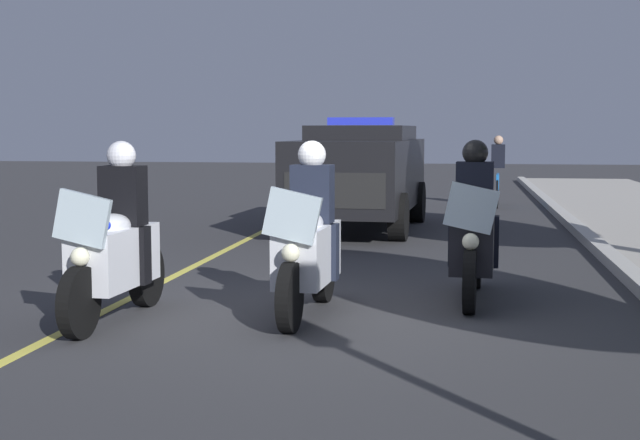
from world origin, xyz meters
name	(u,v)px	position (x,y,z in m)	size (l,w,h in m)	color
ground_plane	(316,311)	(0.00, 0.00, 0.00)	(80.00, 80.00, 0.00)	#333335
lane_stripe_center	(118,304)	(0.00, -2.11, 0.00)	(48.00, 0.12, 0.01)	#E0D14C
police_motorcycle_lead_left	(115,248)	(0.76, -1.81, 0.70)	(2.14, 0.59, 1.72)	black
police_motorcycle_lead_right	(308,245)	(0.22, -0.04, 0.70)	(2.14, 0.59, 1.72)	black
police_motorcycle_trailing	(473,235)	(-0.87, 1.57, 0.70)	(2.14, 0.59, 1.72)	black
police_suv	(360,171)	(-7.47, -0.42, 1.07)	(4.99, 2.26, 2.05)	black
cyclist_background	(498,171)	(-12.89, 2.25, 0.84)	(1.76, 0.33, 1.69)	black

